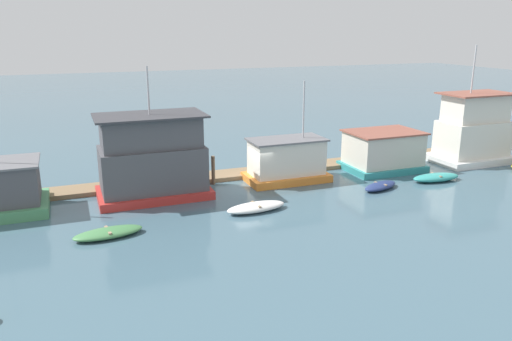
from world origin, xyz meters
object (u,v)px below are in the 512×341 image
houseboat_teal (383,151)px  mooring_post_far_left (213,170)px  houseboat_orange (287,161)px  dinghy_teal (436,177)px  houseboat_white (473,131)px  dinghy_green (108,233)px  houseboat_red (152,159)px  dinghy_navy (380,186)px  dinghy_white (256,207)px

houseboat_teal → mooring_post_far_left: bearing=175.4°
houseboat_orange → dinghy_teal: bearing=-22.0°
mooring_post_far_left → houseboat_white: bearing=-4.1°
houseboat_orange → dinghy_green: 14.12m
houseboat_red → houseboat_teal: houseboat_red is taller
houseboat_orange → dinghy_navy: houseboat_orange is taller
houseboat_white → houseboat_red: bearing=179.1°
dinghy_navy → dinghy_white: bearing=-174.4°
houseboat_red → dinghy_white: 7.46m
dinghy_green → mooring_post_far_left: (7.69, 6.82, 0.79)m
houseboat_teal → dinghy_white: size_ratio=1.49×
mooring_post_far_left → dinghy_navy: bearing=-26.6°
houseboat_orange → dinghy_white: bearing=-130.1°
dinghy_teal → mooring_post_far_left: (-14.96, 4.97, 0.74)m
dinghy_teal → houseboat_white: bearing=28.6°
houseboat_white → dinghy_teal: size_ratio=2.49×
houseboat_orange → houseboat_teal: houseboat_orange is taller
houseboat_orange → dinghy_white: size_ratio=1.84×
houseboat_red → mooring_post_far_left: houseboat_red is taller
dinghy_white → mooring_post_far_left: (-0.85, 6.03, 0.76)m
houseboat_white → mooring_post_far_left: houseboat_white is taller
houseboat_red → houseboat_orange: (9.41, 0.15, -1.07)m
houseboat_orange → dinghy_green: (-12.79, -5.84, -1.21)m
houseboat_white → dinghy_navy: 11.86m
houseboat_white → mooring_post_far_left: bearing=175.9°
dinghy_green → mooring_post_far_left: size_ratio=1.83×
dinghy_navy → mooring_post_far_left: (-10.20, 5.11, 0.79)m
houseboat_red → houseboat_white: size_ratio=0.89×
dinghy_white → dinghy_navy: 9.39m
houseboat_white → mooring_post_far_left: size_ratio=4.57×
houseboat_teal → dinghy_green: size_ratio=1.53×
houseboat_white → dinghy_white: houseboat_white is taller
houseboat_red → dinghy_green: 7.00m
houseboat_orange → dinghy_green: bearing=-155.5°
houseboat_white → houseboat_orange: bearing=178.0°
houseboat_white → mooring_post_far_left: (-21.28, 1.53, -1.48)m
dinghy_teal → dinghy_navy: bearing=-178.3°
houseboat_white → dinghy_teal: bearing=-151.4°
houseboat_orange → mooring_post_far_left: size_ratio=3.46×
dinghy_green → houseboat_orange: bearing=24.5°
houseboat_white → dinghy_teal: 7.52m
houseboat_white → dinghy_navy: size_ratio=2.89×
dinghy_teal → mooring_post_far_left: bearing=161.6°
houseboat_red → dinghy_white: bearing=-43.5°
dinghy_green → mooring_post_far_left: mooring_post_far_left is taller
houseboat_teal → houseboat_white: size_ratio=0.61×
houseboat_orange → dinghy_navy: size_ratio=2.19×
dinghy_green → dinghy_navy: dinghy_navy is taller
houseboat_red → dinghy_green: (-3.38, -5.69, -2.28)m
houseboat_red → dinghy_white: (5.16, -4.90, -2.25)m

